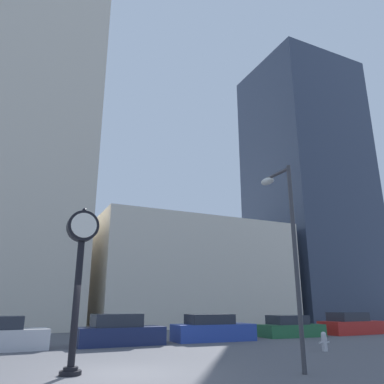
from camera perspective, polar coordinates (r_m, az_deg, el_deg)
ground_plane at (r=12.17m, az=-11.66°, el=-25.62°), size 200.00×200.00×0.00m
building_tall_tower at (r=38.35m, az=-26.03°, el=6.60°), size 14.11×12.00×32.07m
building_storefront_row at (r=39.28m, az=-0.78°, el=-12.37°), size 19.21×12.00×9.90m
building_glass_modern at (r=51.07m, az=17.10°, el=0.86°), size 12.66×12.00×33.51m
street_clock at (r=12.32m, az=-16.68°, el=-9.54°), size 0.96×0.63×4.92m
car_navy at (r=20.19m, az=-11.03°, el=-20.20°), size 4.29×1.78×1.49m
car_blue at (r=22.24m, az=3.15°, el=-20.19°), size 4.64×2.02×1.42m
car_green at (r=25.73m, az=14.69°, el=-19.37°), size 4.13×2.09×1.29m
car_red at (r=29.29m, az=22.98°, el=-18.14°), size 4.46×1.96×1.43m
fire_hydrant_near at (r=18.38m, az=19.50°, el=-20.65°), size 0.54×0.24×0.80m
street_lamp_right at (r=12.84m, az=14.12°, el=-5.73°), size 0.36×1.57×6.46m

